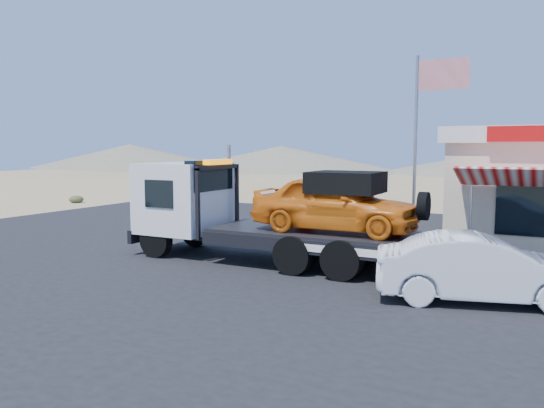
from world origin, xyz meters
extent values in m
plane|color=#937953|center=(0.00, 0.00, 0.00)|extent=(120.00, 120.00, 0.00)
cube|color=black|center=(2.00, 3.00, 0.01)|extent=(32.00, 24.00, 0.02)
cylinder|color=black|center=(-1.96, 0.34, 0.53)|extent=(1.01, 0.30, 1.01)
cylinder|color=black|center=(-1.96, 2.37, 0.53)|extent=(1.01, 0.30, 1.01)
cylinder|color=black|center=(2.60, 0.34, 0.53)|extent=(1.01, 0.56, 1.01)
cylinder|color=black|center=(2.60, 2.37, 0.53)|extent=(1.01, 0.56, 1.01)
cylinder|color=black|center=(3.91, 0.34, 0.53)|extent=(1.01, 0.56, 1.01)
cylinder|color=black|center=(3.91, 2.37, 0.53)|extent=(1.01, 0.56, 1.01)
cube|color=black|center=(1.79, 1.36, 0.68)|extent=(8.30, 1.01, 0.30)
cube|color=white|center=(-1.66, 1.36, 1.74)|extent=(2.23, 2.38, 2.13)
cube|color=black|center=(-0.69, 1.36, 2.45)|extent=(0.35, 2.03, 0.91)
cube|color=black|center=(-0.39, 1.36, 1.69)|extent=(0.10, 2.23, 2.03)
cube|color=orange|center=(-0.39, 1.36, 2.86)|extent=(0.25, 1.22, 0.15)
cube|color=black|center=(2.90, 1.36, 0.96)|extent=(6.08, 2.33, 0.15)
imported|color=orange|center=(3.31, 1.36, 1.79)|extent=(4.46, 1.79, 1.52)
cube|color=black|center=(3.61, 1.36, 2.37)|extent=(1.82, 1.52, 0.56)
imported|color=silver|center=(7.16, -0.12, 0.74)|extent=(4.60, 2.65, 1.43)
cube|color=red|center=(8.00, 4.74, 3.67)|extent=(2.60, 0.12, 0.45)
cylinder|color=#99999E|center=(6.50, 3.30, 1.12)|extent=(0.08, 0.08, 2.20)
cylinder|color=#99999E|center=(4.70, 4.50, 3.02)|extent=(0.10, 0.10, 6.00)
cube|color=#B20C14|center=(5.45, 4.50, 5.42)|extent=(1.50, 0.02, 0.90)
ellipsoid|color=#424A27|center=(-16.65, 10.71, 0.23)|extent=(0.84, 0.84, 0.45)
ellipsoid|color=#424A27|center=(-11.81, 18.40, 0.37)|extent=(1.37, 1.37, 0.74)
ellipsoid|color=#424A27|center=(-6.64, 23.49, 0.27)|extent=(1.00, 1.00, 0.54)
ellipsoid|color=#424A27|center=(3.78, 23.52, 0.22)|extent=(0.80, 0.80, 0.43)
cone|color=#726B59|center=(-25.00, 55.00, 1.75)|extent=(36.00, 36.00, 3.50)
cone|color=#726B59|center=(-50.00, 52.00, 1.90)|extent=(40.00, 40.00, 3.80)
camera|label=1|loc=(8.29, -11.90, 3.28)|focal=35.00mm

